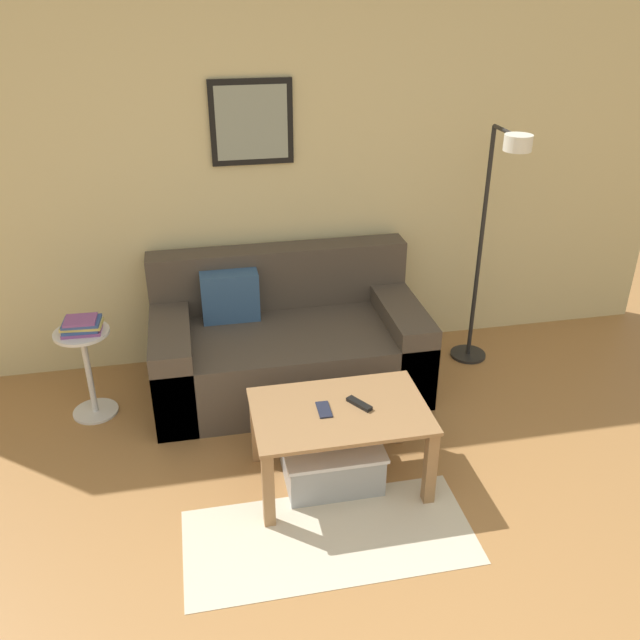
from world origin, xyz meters
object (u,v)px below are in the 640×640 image
object	(u,v)px
remote_control	(359,404)
cell_phone	(324,410)
floor_lamp	(494,229)
side_table	(87,365)
coffee_table	(340,423)
storage_bin	(331,459)
book_stack	(81,326)
couch	(287,344)

from	to	relation	value
remote_control	cell_phone	size ratio (longest dim) A/B	1.07
floor_lamp	side_table	world-z (taller)	floor_lamp
coffee_table	storage_bin	xyz separation A→B (m)	(-0.04, 0.02, -0.24)
coffee_table	remote_control	size ratio (longest dim) A/B	5.95
coffee_table	side_table	bearing A→B (deg)	146.18
remote_control	side_table	bearing A→B (deg)	115.69
storage_bin	side_table	bearing A→B (deg)	146.02
storage_bin	book_stack	world-z (taller)	book_stack
floor_lamp	storage_bin	bearing A→B (deg)	-143.44
couch	remote_control	xyz separation A→B (m)	(0.22, -0.99, 0.17)
storage_bin	floor_lamp	world-z (taller)	floor_lamp
storage_bin	couch	bearing A→B (deg)	94.62
couch	book_stack	distance (m)	1.25
side_table	book_stack	distance (m)	0.27
coffee_table	floor_lamp	distance (m)	1.63
couch	side_table	distance (m)	1.22
floor_lamp	side_table	bearing A→B (deg)	-179.15
coffee_table	storage_bin	distance (m)	0.25
floor_lamp	cell_phone	distance (m)	1.66
couch	remote_control	distance (m)	1.03
couch	cell_phone	world-z (taller)	couch
book_stack	side_table	bearing A→B (deg)	130.12
book_stack	storage_bin	bearing A→B (deg)	-33.82
book_stack	remote_control	bearing A→B (deg)	-31.28
storage_bin	remote_control	world-z (taller)	remote_control
side_table	couch	bearing A→B (deg)	5.05
book_stack	cell_phone	world-z (taller)	book_stack
book_stack	couch	bearing A→B (deg)	5.66
floor_lamp	remote_control	bearing A→B (deg)	-139.68
coffee_table	floor_lamp	bearing A→B (deg)	38.19
book_stack	cell_phone	xyz separation A→B (m)	(1.24, -0.87, -0.16)
couch	coffee_table	distance (m)	1.01
coffee_table	cell_phone	world-z (taller)	cell_phone
side_table	remote_control	size ratio (longest dim) A/B	3.79
coffee_table	book_stack	distance (m)	1.61
remote_control	cell_phone	xyz separation A→B (m)	(-0.19, -0.01, -0.01)
book_stack	remote_control	world-z (taller)	book_stack
storage_bin	remote_control	bearing A→B (deg)	-3.10
floor_lamp	side_table	size ratio (longest dim) A/B	2.84
storage_bin	cell_phone	distance (m)	0.33
side_table	remote_control	world-z (taller)	side_table
side_table	book_stack	xyz separation A→B (m)	(0.01, -0.01, 0.27)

